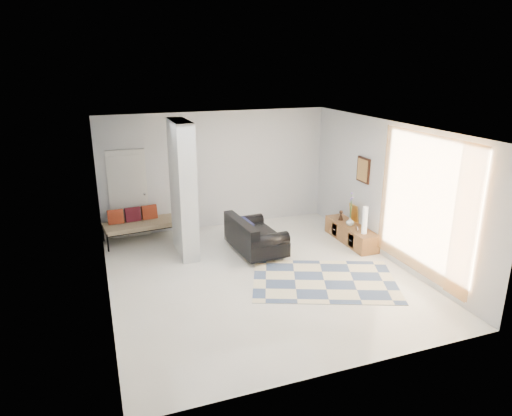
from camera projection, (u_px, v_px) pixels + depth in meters
name	position (u px, v px, depth m)	size (l,w,h in m)	color
floor	(260.00, 275.00, 8.70)	(6.00, 6.00, 0.00)	silver
ceiling	(261.00, 128.00, 7.84)	(6.00, 6.00, 0.00)	white
wall_back	(217.00, 170.00, 10.95)	(6.00, 6.00, 0.00)	silver
wall_front	(346.00, 275.00, 5.59)	(6.00, 6.00, 0.00)	silver
wall_left	(102.00, 223.00, 7.38)	(6.00, 6.00, 0.00)	silver
wall_right	(388.00, 192.00, 9.16)	(6.00, 6.00, 0.00)	silver
partition_column	(183.00, 189.00, 9.34)	(0.35, 1.20, 2.80)	silver
hallway_door	(128.00, 194.00, 10.35)	(0.85, 0.06, 2.04)	silver
curtain	(424.00, 206.00, 8.09)	(2.55, 2.55, 0.00)	#FFA443
wall_art	(363.00, 170.00, 9.88)	(0.04, 0.45, 0.55)	#33180E
media_console	(351.00, 233.00, 10.26)	(0.45, 1.62, 0.80)	brown
loveseat	(253.00, 237.00, 9.65)	(1.00, 1.58, 0.76)	silver
daybed	(140.00, 223.00, 10.29)	(1.70, 0.86, 0.77)	black
area_rug	(324.00, 280.00, 8.49)	(2.63, 1.75, 0.01)	beige
cylinder_lamp	(365.00, 220.00, 9.63)	(0.11, 0.11, 0.59)	white
bronze_figurine	(341.00, 215.00, 10.51)	(0.12, 0.12, 0.23)	black
vase	(350.00, 222.00, 10.15)	(0.18, 0.18, 0.19)	silver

